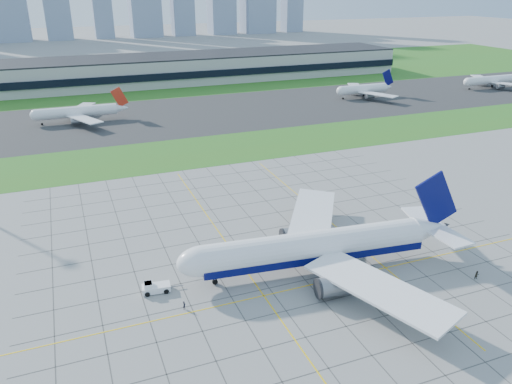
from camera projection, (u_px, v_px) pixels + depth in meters
ground at (305, 280)px, 101.65m from camera, size 1400.00×1400.00×0.00m
grass_median at (192, 152)px, 178.90m from camera, size 700.00×35.00×0.04m
asphalt_taxiway at (161, 117)px, 226.11m from camera, size 700.00×75.00×0.04m
grass_far at (127, 78)px, 320.53m from camera, size 700.00×145.00×0.04m
apron_markings at (285, 254)px, 111.31m from camera, size 120.00×130.00×0.03m
terminal at (197, 67)px, 309.43m from camera, size 260.00×43.00×15.80m
airliner at (316, 247)px, 103.48m from camera, size 61.96×62.49×19.52m
pushback_tug at (155, 287)px, 97.42m from camera, size 8.10×3.29×2.23m
crew_near at (184, 305)px, 92.22m from camera, size 0.71×0.74×1.70m
crew_far at (477, 275)px, 101.59m from camera, size 1.01×0.84×1.91m
distant_jet_1 at (78, 112)px, 216.40m from camera, size 38.88×42.66×14.08m
distant_jet_2 at (364, 89)px, 263.01m from camera, size 32.05×42.66×14.08m
distant_jet_3 at (493, 80)px, 288.07m from camera, size 41.90×42.66×14.08m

